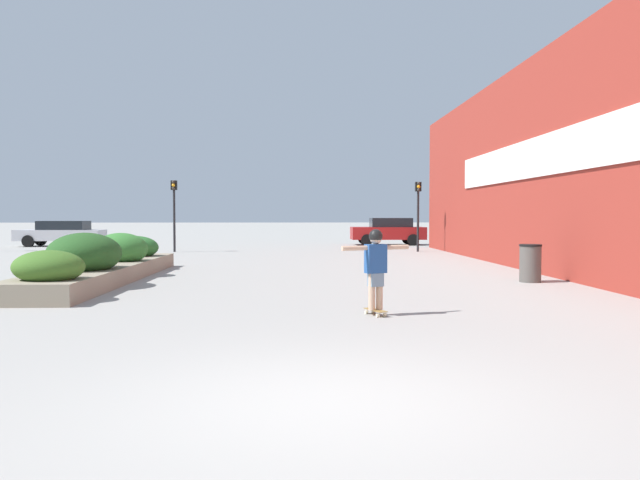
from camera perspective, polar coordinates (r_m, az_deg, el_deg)
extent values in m
plane|color=gray|center=(5.93, 0.83, -14.64)|extent=(300.00, 300.00, 0.00)
cube|color=maroon|center=(19.53, 20.36, 6.68)|extent=(0.60, 30.98, 6.56)
cube|color=white|center=(17.35, 22.15, 7.80)|extent=(0.06, 20.57, 1.18)
cube|color=gray|center=(17.41, -18.99, -2.83)|extent=(1.62, 9.70, 0.44)
ellipsoid|color=#3D6623|center=(13.65, -23.57, -2.27)|extent=(1.42, 1.16, 0.68)
ellipsoid|color=#234C1E|center=(15.94, -20.74, -1.17)|extent=(1.71, 1.97, 1.00)
ellipsoid|color=#33702D|center=(18.49, -17.77, -0.79)|extent=(1.53, 1.24, 0.91)
ellipsoid|color=#286028|center=(20.63, -16.53, -0.66)|extent=(1.45, 1.26, 0.73)
cube|color=olive|center=(10.86, 5.10, -6.39)|extent=(0.37, 0.58, 0.01)
cylinder|color=beige|center=(11.00, 4.26, -6.60)|extent=(0.07, 0.07, 0.06)
cylinder|color=beige|center=(11.07, 4.91, -6.55)|extent=(0.07, 0.07, 0.06)
cylinder|color=beige|center=(10.67, 5.30, -6.89)|extent=(0.07, 0.07, 0.06)
cylinder|color=beige|center=(10.74, 5.95, -6.83)|extent=(0.07, 0.07, 0.06)
cylinder|color=tan|center=(10.78, 4.75, -4.72)|extent=(0.15, 0.15, 0.64)
cylinder|color=tan|center=(10.86, 5.45, -4.68)|extent=(0.15, 0.15, 0.64)
cube|color=slate|center=(10.80, 5.11, -3.63)|extent=(0.28, 0.26, 0.23)
cube|color=#234C8C|center=(10.77, 5.12, -1.71)|extent=(0.40, 0.31, 0.50)
cylinder|color=tan|center=(10.55, 3.17, -0.75)|extent=(0.46, 0.26, 0.08)
cylinder|color=tan|center=(10.97, 6.99, -0.65)|extent=(0.46, 0.26, 0.08)
sphere|color=tan|center=(10.75, 5.12, 0.17)|extent=(0.21, 0.21, 0.21)
sphere|color=black|center=(10.75, 5.12, 0.36)|extent=(0.24, 0.24, 0.24)
cylinder|color=#514C47|center=(17.03, 18.67, -2.11)|extent=(0.54, 0.54, 0.93)
cylinder|color=black|center=(17.01, 18.69, -0.46)|extent=(0.57, 0.57, 0.05)
cube|color=maroon|center=(36.83, 6.21, 0.63)|extent=(4.29, 1.89, 0.72)
cube|color=black|center=(36.84, 6.48, 1.60)|extent=(2.36, 1.66, 0.53)
cylinder|color=black|center=(35.78, 4.31, 0.01)|extent=(0.66, 0.22, 0.66)
cylinder|color=black|center=(37.56, 4.01, 0.12)|extent=(0.66, 0.22, 0.66)
cylinder|color=black|center=(36.17, 8.50, 0.02)|extent=(0.66, 0.22, 0.66)
cylinder|color=black|center=(37.93, 8.00, 0.12)|extent=(0.66, 0.22, 0.66)
cube|color=#BCBCC1|center=(37.89, -22.63, 0.41)|extent=(4.66, 1.73, 0.60)
cube|color=black|center=(37.81, -22.38, 1.25)|extent=(2.56, 1.52, 0.50)
cylinder|color=black|center=(37.67, -25.12, -0.09)|extent=(0.65, 0.22, 0.65)
cylinder|color=black|center=(39.19, -24.18, 0.00)|extent=(0.65, 0.22, 0.65)
cylinder|color=black|center=(36.63, -20.96, -0.09)|extent=(0.65, 0.22, 0.65)
cylinder|color=black|center=(38.19, -20.16, 0.01)|extent=(0.65, 0.22, 0.65)
cylinder|color=black|center=(30.37, -13.18, 1.70)|extent=(0.11, 0.11, 2.93)
cube|color=black|center=(30.40, -13.21, 4.90)|extent=(0.28, 0.20, 0.45)
sphere|color=#2D2823|center=(30.29, -13.26, 5.19)|extent=(0.15, 0.15, 0.15)
sphere|color=orange|center=(30.28, -13.25, 4.91)|extent=(0.15, 0.15, 0.15)
sphere|color=#2D2823|center=(30.28, -13.25, 4.62)|extent=(0.15, 0.15, 0.15)
cylinder|color=black|center=(30.13, 8.95, 1.68)|extent=(0.11, 0.11, 2.88)
cube|color=black|center=(30.16, 8.97, 4.84)|extent=(0.28, 0.20, 0.45)
sphere|color=#2D2823|center=(30.04, 9.01, 5.13)|extent=(0.15, 0.15, 0.15)
sphere|color=orange|center=(30.04, 9.01, 4.85)|extent=(0.15, 0.15, 0.15)
sphere|color=#2D2823|center=(30.03, 9.01, 4.56)|extent=(0.15, 0.15, 0.15)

